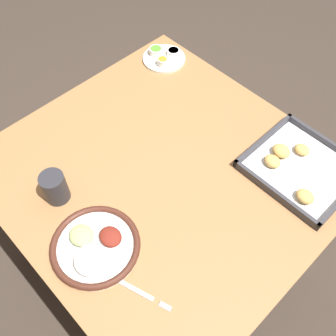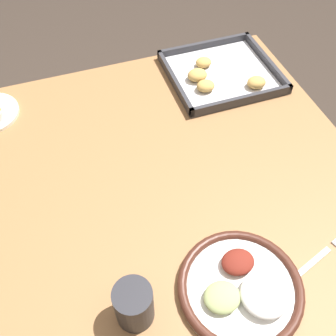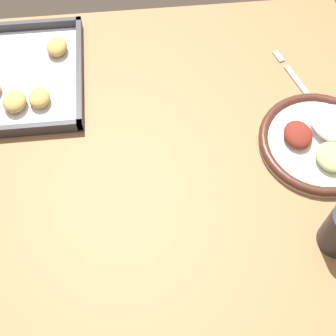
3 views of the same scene
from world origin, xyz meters
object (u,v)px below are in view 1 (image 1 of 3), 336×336
saucer_plate (164,57)px  drinking_cup (55,187)px  dinner_plate (95,247)px  baking_tray (299,167)px  fork (134,289)px

saucer_plate → drinking_cup: size_ratio=1.64×
dinner_plate → drinking_cup: 0.22m
baking_tray → drinking_cup: drinking_cup is taller
saucer_plate → drinking_cup: 0.71m
fork → baking_tray: (0.07, 0.63, 0.01)m
dinner_plate → drinking_cup: bearing=173.5°
dinner_plate → saucer_plate: (-0.45, 0.70, -0.00)m
dinner_plate → saucer_plate: bearing=123.1°
saucer_plate → baking_tray: baking_tray is taller
baking_tray → drinking_cup: 0.76m
dinner_plate → baking_tray: (0.23, 0.63, -0.00)m
dinner_plate → baking_tray: bearing=69.7°
dinner_plate → baking_tray: size_ratio=0.79×
dinner_plate → saucer_plate: 0.83m
dinner_plate → saucer_plate: size_ratio=1.50×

